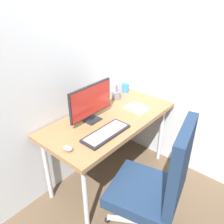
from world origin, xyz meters
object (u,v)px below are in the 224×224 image
object	(u,v)px
notebook	(137,108)
monitor	(91,102)
office_chair	(157,184)
coffee_mug	(125,88)
keyboard	(106,133)
pen_holder	(116,95)
mouse	(68,148)

from	to	relation	value
notebook	monitor	bearing A→B (deg)	162.24
office_chair	coffee_mug	world-z (taller)	office_chair
keyboard	coffee_mug	distance (m)	0.89
office_chair	keyboard	xyz separation A→B (m)	(0.05, 0.53, 0.19)
office_chair	pen_holder	bearing A→B (deg)	55.18
keyboard	mouse	xyz separation A→B (m)	(-0.35, 0.08, 0.01)
mouse	pen_holder	world-z (taller)	pen_holder
office_chair	monitor	bearing A→B (deg)	80.39
pen_holder	coffee_mug	size ratio (longest dim) A/B	1.56
office_chair	mouse	xyz separation A→B (m)	(-0.30, 0.61, 0.20)
pen_holder	notebook	xyz separation A→B (m)	(-0.04, -0.30, -0.04)
monitor	coffee_mug	bearing A→B (deg)	12.18
pen_holder	coffee_mug	distance (m)	0.21
office_chair	coffee_mug	bearing A→B (deg)	48.35
office_chair	coffee_mug	size ratio (longest dim) A/B	9.79
coffee_mug	monitor	bearing A→B (deg)	-167.82
monitor	notebook	world-z (taller)	monitor
mouse	pen_holder	bearing A→B (deg)	7.45
office_chair	pen_holder	xyz separation A→B (m)	(0.63, 0.90, 0.22)
monitor	notebook	distance (m)	0.52
keyboard	pen_holder	distance (m)	0.69
office_chair	pen_holder	size ratio (longest dim) A/B	6.27
coffee_mug	notebook	bearing A→B (deg)	-126.15
notebook	coffee_mug	distance (m)	0.42
monitor	coffee_mug	world-z (taller)	monitor
pen_holder	coffee_mug	world-z (taller)	pen_holder
keyboard	notebook	world-z (taller)	keyboard
monitor	pen_holder	bearing A→B (deg)	13.24
office_chair	mouse	size ratio (longest dim) A/B	13.31
notebook	coffee_mug	bearing A→B (deg)	58.66
pen_holder	monitor	bearing A→B (deg)	-166.76
notebook	coffee_mug	size ratio (longest dim) A/B	1.91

